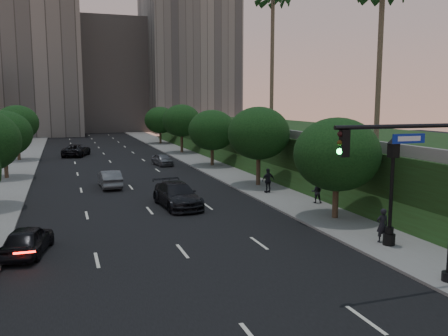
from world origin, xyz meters
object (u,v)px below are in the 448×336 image
object	(u,v)px
pedestrian_b	(317,192)
sedan_mid_left	(110,179)
street_lamp	(391,195)
sedan_near_left	(28,240)
pedestrian_a	(382,225)
pedestrian_c	(268,180)
sedan_far_right	(162,159)
sedan_far_left	(76,150)
sedan_near_right	(177,195)
traffic_signal_mast	(432,195)

from	to	relation	value
pedestrian_b	sedan_mid_left	bearing A→B (deg)	-12.60
street_lamp	sedan_near_left	bearing A→B (deg)	164.62
pedestrian_a	pedestrian_c	bearing A→B (deg)	-82.57
sedan_far_right	pedestrian_b	size ratio (longest dim) A/B	2.58
sedan_far_left	sedan_near_right	xyz separation A→B (m)	(5.60, -33.61, 0.04)
sedan_far_left	pedestrian_a	xyz separation A→B (m)	(13.38, -45.36, 0.22)
street_lamp	sedan_far_left	xyz separation A→B (m)	(-13.41, 45.89, -1.84)
street_lamp	sedan_near_right	world-z (taller)	street_lamp
sedan_mid_left	sedan_near_right	size ratio (longest dim) A/B	0.79
sedan_far_left	pedestrian_c	bearing A→B (deg)	130.01
sedan_near_left	pedestrian_b	bearing A→B (deg)	-151.78
sedan_far_left	pedestrian_b	world-z (taller)	pedestrian_b
sedan_far_left	street_lamp	bearing A→B (deg)	123.51
sedan_mid_left	pedestrian_a	world-z (taller)	pedestrian_a
street_lamp	sedan_far_right	distance (m)	33.76
traffic_signal_mast	sedan_near_left	size ratio (longest dim) A/B	1.68
sedan_mid_left	street_lamp	bearing A→B (deg)	116.40
pedestrian_b	pedestrian_c	xyz separation A→B (m)	(-1.68, 4.51, 0.17)
traffic_signal_mast	pedestrian_b	xyz separation A→B (m)	(3.48, 14.50, -2.75)
traffic_signal_mast	sedan_near_right	xyz separation A→B (m)	(-5.88, 17.01, -2.84)
sedan_far_right	sedan_near_left	bearing A→B (deg)	-120.96
traffic_signal_mast	pedestrian_c	world-z (taller)	traffic_signal_mast
sedan_near_left	sedan_far_left	world-z (taller)	sedan_far_left
sedan_far_right	pedestrian_a	xyz separation A→B (m)	(4.52, -32.86, 0.33)
sedan_mid_left	pedestrian_b	world-z (taller)	pedestrian_b
street_lamp	pedestrian_a	distance (m)	1.71
sedan_far_right	pedestrian_c	size ratio (longest dim) A/B	2.10
traffic_signal_mast	sedan_mid_left	bearing A→B (deg)	110.20
sedan_near_right	pedestrian_c	distance (m)	7.94
sedan_mid_left	pedestrian_a	size ratio (longest dim) A/B	2.62
sedan_far_right	sedan_near_right	bearing A→B (deg)	-106.63
traffic_signal_mast	street_lamp	distance (m)	5.21
sedan_mid_left	pedestrian_a	distance (m)	23.64
traffic_signal_mast	pedestrian_c	xyz separation A→B (m)	(1.80, 19.01, -2.58)
sedan_mid_left	sedan_far_left	world-z (taller)	sedan_far_left
sedan_mid_left	sedan_near_right	xyz separation A→B (m)	(3.66, -8.93, 0.08)
sedan_near_right	sedan_far_right	size ratio (longest dim) A/B	1.44
sedan_far_right	street_lamp	bearing A→B (deg)	-90.10
sedan_near_left	sedan_far_right	world-z (taller)	sedan_near_left
sedan_mid_left	sedan_far_right	xyz separation A→B (m)	(6.92, 12.18, -0.07)
sedan_near_right	pedestrian_a	size ratio (longest dim) A/B	3.32
traffic_signal_mast	pedestrian_c	size ratio (longest dim) A/B	3.70
traffic_signal_mast	pedestrian_a	xyz separation A→B (m)	(1.90, 5.26, -2.66)
sedan_mid_left	traffic_signal_mast	bearing A→B (deg)	108.20
pedestrian_b	pedestrian_a	bearing A→B (deg)	109.04
pedestrian_a	traffic_signal_mast	bearing A→B (deg)	77.09
sedan_mid_left	sedan_far_right	world-z (taller)	sedan_mid_left
traffic_signal_mast	pedestrian_a	distance (m)	6.19
traffic_signal_mast	sedan_far_right	size ratio (longest dim) A/B	1.76
sedan_far_left	pedestrian_a	bearing A→B (deg)	123.66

